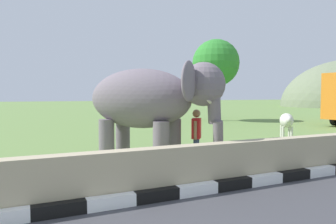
{
  "coord_description": "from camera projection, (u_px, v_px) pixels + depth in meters",
  "views": [
    {
      "loc": [
        -0.4,
        -1.92,
        2.07
      ],
      "look_at": [
        3.22,
        5.93,
        1.6
      ],
      "focal_mm": 33.35,
      "sensor_mm": 36.0,
      "label": 1
    }
  ],
  "objects": [
    {
      "name": "barrier_parapet",
      "position": [
        156.0,
        172.0,
        6.34
      ],
      "size": [
        28.0,
        0.36,
        1.0
      ],
      "primitive_type": "cube",
      "color": "tan",
      "rests_on": "ground_plane"
    },
    {
      "name": "person_handler",
      "position": [
        196.0,
        135.0,
        9.01
      ],
      "size": [
        0.44,
        0.55,
        1.66
      ],
      "color": "navy",
      "rests_on": "ground_plane"
    },
    {
      "name": "tree_distant",
      "position": [
        216.0,
        63.0,
        25.0
      ],
      "size": [
        3.76,
        3.76,
        6.53
      ],
      "color": "brown",
      "rests_on": "ground_plane"
    },
    {
      "name": "elephant",
      "position": [
        152.0,
        100.0,
        8.79
      ],
      "size": [
        3.8,
        3.87,
        2.94
      ],
      "color": "slate",
      "rests_on": "ground_plane"
    },
    {
      "name": "cow_near",
      "position": [
        287.0,
        121.0,
        14.43
      ],
      "size": [
        1.54,
        1.72,
        1.23
      ],
      "color": "beige",
      "rests_on": "ground_plane"
    },
    {
      "name": "striped_curb",
      "position": [
        30.0,
        214.0,
        5.11
      ],
      "size": [
        16.2,
        0.2,
        0.24
      ],
      "color": "white",
      "rests_on": "ground_plane"
    }
  ]
}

